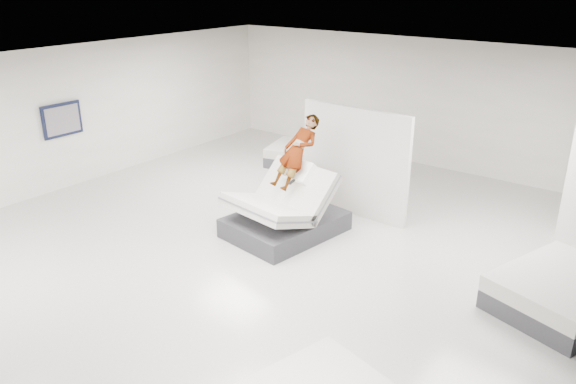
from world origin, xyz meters
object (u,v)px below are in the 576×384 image
object	(u,v)px
divider_panel	(354,162)
flat_bed_right_far	(562,293)
person	(297,166)
flat_bed_left_far	(306,155)
remote	(292,182)
hero_bed	(284,213)
wall_poster	(62,120)

from	to	relation	value
divider_panel	flat_bed_right_far	bearing A→B (deg)	-13.44
person	flat_bed_left_far	size ratio (longest dim) A/B	0.73
remote	divider_panel	distance (m)	1.73
hero_bed	divider_panel	size ratio (longest dim) A/B	0.94
person	remote	xyz separation A→B (m)	(0.17, -0.38, -0.16)
flat_bed_left_far	wall_poster	size ratio (longest dim) A/B	2.21
remote	divider_panel	bearing A→B (deg)	88.18
hero_bed	flat_bed_right_far	bearing A→B (deg)	5.27
flat_bed_right_far	wall_poster	world-z (taller)	wall_poster
divider_panel	wall_poster	distance (m)	6.61
hero_bed	flat_bed_left_far	bearing A→B (deg)	119.84
flat_bed_right_far	flat_bed_left_far	size ratio (longest dim) A/B	1.12
flat_bed_right_far	person	bearing A→B (deg)	-178.59
person	divider_panel	world-z (taller)	divider_panel
hero_bed	wall_poster	size ratio (longest dim) A/B	2.42
remote	flat_bed_left_far	world-z (taller)	remote
flat_bed_left_far	flat_bed_right_far	bearing A→B (deg)	-24.58
hero_bed	flat_bed_right_far	size ratio (longest dim) A/B	0.98
flat_bed_right_far	wall_poster	size ratio (longest dim) A/B	2.47
remote	divider_panel	xyz separation A→B (m)	(0.30, 1.70, -0.01)
flat_bed_left_far	wall_poster	xyz separation A→B (m)	(-3.44, -4.61, 1.35)
hero_bed	wall_poster	world-z (taller)	wall_poster
hero_bed	wall_poster	distance (m)	5.73
wall_poster	remote	bearing A→B (deg)	9.35
person	hero_bed	bearing A→B (deg)	-90.00
remote	flat_bed_right_far	xyz separation A→B (m)	(4.64, 0.50, -0.85)
divider_panel	flat_bed_left_far	distance (m)	3.37
remote	wall_poster	size ratio (longest dim) A/B	0.15
divider_panel	flat_bed_right_far	xyz separation A→B (m)	(4.34, -1.20, -0.84)
hero_bed	divider_panel	distance (m)	1.86
divider_panel	flat_bed_right_far	world-z (taller)	divider_panel
hero_bed	person	distance (m)	0.93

